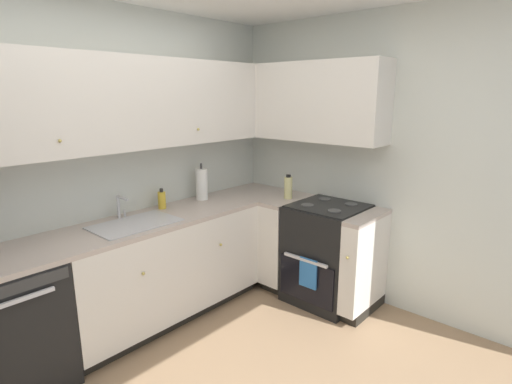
{
  "coord_description": "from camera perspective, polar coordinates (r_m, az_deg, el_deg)",
  "views": [
    {
      "loc": [
        -1.41,
        -1.41,
        1.86
      ],
      "look_at": [
        0.97,
        0.71,
        1.08
      ],
      "focal_mm": 28.32,
      "sensor_mm": 36.0,
      "label": 1
    }
  ],
  "objects": [
    {
      "name": "upper_cabinets_back",
      "position": [
        3.27,
        -18.12,
        11.82
      ],
      "size": [
        2.6,
        0.34,
        0.69
      ],
      "color": "silver"
    },
    {
      "name": "countertop_back",
      "position": [
        3.38,
        -13.43,
        -3.65
      ],
      "size": [
        2.92,
        0.6,
        0.03
      ],
      "primitive_type": "cube",
      "color": "#B7A89E",
      "rests_on": "lower_cabinets_back"
    },
    {
      "name": "dishwasher",
      "position": [
        3.11,
        -31.45,
        -15.94
      ],
      "size": [
        0.6,
        0.63,
        0.86
      ],
      "color": "black",
      "rests_on": "ground_plane"
    },
    {
      "name": "oil_bottle",
      "position": [
        3.83,
        4.58,
        0.65
      ],
      "size": [
        0.08,
        0.08,
        0.23
      ],
      "color": "beige",
      "rests_on": "countertop_right"
    },
    {
      "name": "oven_range",
      "position": [
        3.77,
        10.01,
        -8.42
      ],
      "size": [
        0.68,
        0.62,
        1.04
      ],
      "color": "black",
      "rests_on": "ground_plane"
    },
    {
      "name": "soap_bottle",
      "position": [
        3.58,
        -13.16,
        -1.09
      ],
      "size": [
        0.07,
        0.07,
        0.18
      ],
      "color": "gold",
      "rests_on": "countertop_back"
    },
    {
      "name": "lower_cabinets_right",
      "position": [
        3.83,
        8.19,
        -8.33
      ],
      "size": [
        0.62,
        1.02,
        0.86
      ],
      "color": "silver",
      "rests_on": "ground_plane"
    },
    {
      "name": "lower_cabinets_back",
      "position": [
        3.54,
        -13.02,
        -10.48
      ],
      "size": [
        1.72,
        0.62,
        0.86
      ],
      "color": "silver",
      "rests_on": "ground_plane"
    },
    {
      "name": "faucet",
      "position": [
        3.37,
        -18.61,
        -1.72
      ],
      "size": [
        0.07,
        0.16,
        0.19
      ],
      "color": "silver",
      "rests_on": "countertop_back"
    },
    {
      "name": "sink",
      "position": [
        3.24,
        -16.65,
        -5.05
      ],
      "size": [
        0.64,
        0.4,
        0.1
      ],
      "color": "#B7B7BC",
      "rests_on": "countertop_back"
    },
    {
      "name": "paper_towel_roll",
      "position": [
        3.81,
        -7.68,
        1.13
      ],
      "size": [
        0.11,
        0.11,
        0.35
      ],
      "color": "white",
      "rests_on": "countertop_back"
    },
    {
      "name": "upper_cabinets_right",
      "position": [
        3.81,
        6.82,
        12.56
      ],
      "size": [
        0.32,
        1.56,
        0.69
      ],
      "color": "silver"
    },
    {
      "name": "wall_back",
      "position": [
        3.37,
        -22.64,
        2.52
      ],
      "size": [
        3.83,
        0.05,
        2.54
      ],
      "primitive_type": "cube",
      "color": "silver",
      "rests_on": "ground_plane"
    },
    {
      "name": "wall_right",
      "position": [
        3.64,
        18.44,
        3.63
      ],
      "size": [
        0.05,
        3.23,
        2.54
      ],
      "primitive_type": "cube",
      "color": "silver",
      "rests_on": "ground_plane"
    },
    {
      "name": "countertop_right",
      "position": [
        3.69,
        8.4,
        -1.97
      ],
      "size": [
        0.6,
        1.02,
        0.03
      ],
      "color": "#B7A89E",
      "rests_on": "lower_cabinets_right"
    }
  ]
}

